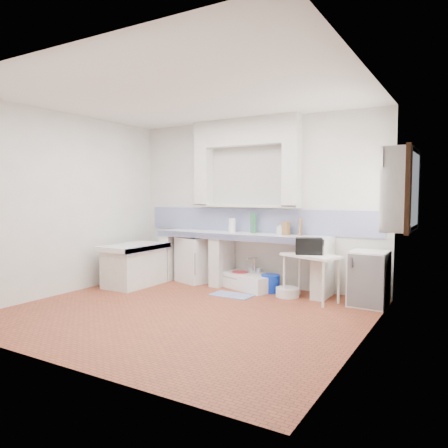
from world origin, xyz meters
The scene contains 36 objects.
floor centered at (0.00, 0.00, 0.00)m, with size 4.50×4.50×0.00m, color #98442A.
ceiling centered at (0.00, 0.00, 2.80)m, with size 4.50×4.50×0.00m, color silver.
wall_back centered at (0.00, 2.00, 1.40)m, with size 4.50×4.50×0.00m, color silver.
wall_front centered at (0.00, -2.00, 1.40)m, with size 4.50×4.50×0.00m, color silver.
wall_left centered at (-2.25, 0.00, 1.40)m, with size 4.50×4.50×0.00m, color silver.
wall_right centered at (2.25, 0.00, 1.40)m, with size 4.50×4.50×0.00m, color silver.
alcove_mass centered at (-0.10, 1.88, 2.58)m, with size 1.90×0.25×0.45m, color silver.
window_frame centered at (2.42, 1.20, 1.60)m, with size 0.35×0.86×1.06m, color #3C2413.
lace_valance centered at (2.28, 1.20, 1.98)m, with size 0.01×0.84×0.24m, color white.
counter_slab centered at (-0.10, 1.70, 0.86)m, with size 3.00×0.60×0.08m, color white.
counter_lip centered at (-0.10, 1.42, 0.86)m, with size 3.00×0.04×0.10m, color navy.
counter_pier_left centered at (-1.50, 1.70, 0.41)m, with size 0.20×0.55×0.82m, color silver.
counter_pier_mid centered at (-0.45, 1.70, 0.41)m, with size 0.20×0.55×0.82m, color silver.
counter_pier_right centered at (1.30, 1.70, 0.41)m, with size 0.20×0.55×0.82m, color silver.
peninsula_top centered at (-1.70, 0.90, 0.66)m, with size 0.70×1.10×0.08m, color white.
peninsula_base centered at (-1.70, 0.90, 0.31)m, with size 0.60×1.00×0.62m, color silver.
peninsula_lip centered at (-1.37, 0.90, 0.66)m, with size 0.04×1.10×0.10m, color navy.
backsplash centered at (0.00, 1.99, 1.10)m, with size 4.27×0.03×0.40m, color navy.
stove centered at (-0.99, 1.70, 0.39)m, with size 0.56×0.54×0.79m, color white.
sink centered at (0.09, 1.66, 0.11)m, with size 0.93×0.50×0.22m, color white.
side_table centered at (1.21, 1.42, 0.34)m, with size 0.81×0.45×0.04m, color white.
fridge centered at (2.00, 1.55, 0.38)m, with size 0.49×0.49×0.76m, color white.
bucket_red centered at (-0.08, 1.67, 0.13)m, with size 0.28×0.28×0.26m, color red.
bucket_orange centered at (0.20, 1.65, 0.12)m, with size 0.25×0.25×0.23m, color #D8582E.
bucket_blue centered at (0.49, 1.62, 0.14)m, with size 0.30×0.30×0.28m, color #0D32C8.
basin_white centered at (0.84, 1.47, 0.07)m, with size 0.35×0.35×0.14m, color white.
water_bottle_a centered at (0.03, 1.85, 0.16)m, with size 0.08×0.08×0.32m, color silver.
water_bottle_b centered at (0.17, 1.85, 0.15)m, with size 0.08×0.08×0.31m, color silver.
black_bag centered at (1.18, 1.42, 0.79)m, with size 0.38×0.22×0.24m, color black.
green_bottle_a centered at (0.08, 1.85, 1.06)m, with size 0.07×0.07×0.32m, color #2A653F.
green_bottle_b centered at (0.05, 1.85, 1.07)m, with size 0.07×0.07×0.34m, color #2A653F.
knife_block centered at (0.66, 1.82, 1.01)m, with size 0.11×0.08×0.21m, color olive.
cutting_board centered at (0.89, 1.85, 1.03)m, with size 0.02×0.20×0.27m, color olive.
paper_towel centered at (-0.31, 1.81, 1.02)m, with size 0.12×0.12×0.23m, color white.
soap_bottle centered at (0.55, 1.85, 0.99)m, with size 0.09×0.09×0.19m, color white.
rug centered at (0.07, 1.11, 0.01)m, with size 0.63×0.36×0.01m, color #2F399C.
Camera 1 is at (3.22, -4.47, 1.54)m, focal length 34.12 mm.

